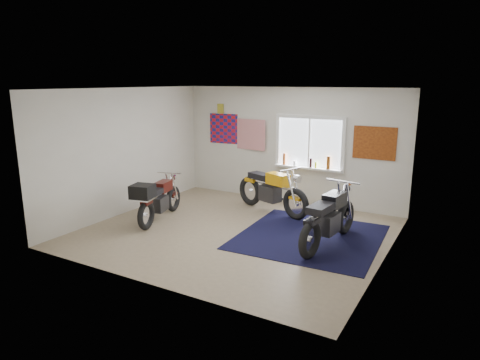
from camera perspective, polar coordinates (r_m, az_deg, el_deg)
The scene contains 10 objects.
ground at distance 8.31m, azimuth -0.47°, elevation -6.90°, with size 5.50×5.50×0.00m, color #9E896B.
room_shell at distance 7.89m, azimuth -0.50°, elevation 4.35°, with size 5.50×5.50×5.50m.
navy_rug at distance 8.14m, azimuth 9.28°, elevation -7.47°, with size 2.50×2.60×0.01m, color black.
window_assembly at distance 9.94m, azimuth 9.22°, elevation 4.43°, with size 1.66×0.17×1.26m.
oil_bottles at distance 9.91m, azimuth 9.39°, elevation 2.40°, with size 1.16×0.09×0.30m.
flag_display at distance 10.93m, azimuth -2.62°, elevation 9.49°, with size 1.60×0.10×1.17m.
triumph_poster at distance 9.52m, azimuth 17.50°, elevation 4.71°, with size 0.90×0.03×0.70m, color #A54C14.
yellow_triumph at distance 9.43m, azimuth 4.22°, elevation -1.51°, with size 2.03×0.90×1.06m.
black_chrome_bike at distance 7.67m, azimuth 11.76°, elevation -5.18°, with size 0.64×2.10×1.08m.
maroon_tourer at distance 8.89m, azimuth -11.04°, elevation -2.52°, with size 0.79×1.82×0.93m.
Camera 1 is at (3.92, -6.74, 2.85)m, focal length 32.00 mm.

